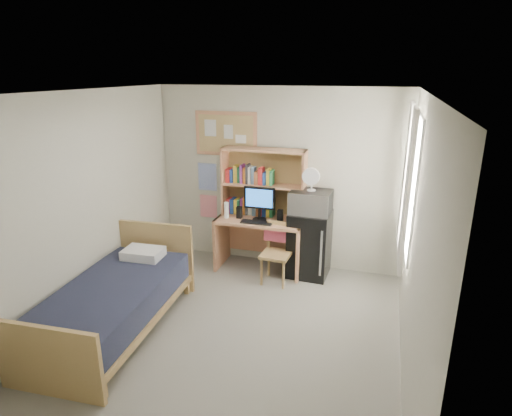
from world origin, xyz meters
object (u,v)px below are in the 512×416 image
(desk, at_px, (260,244))
(mini_fridge, at_px, (309,244))
(bed, at_px, (113,308))
(speaker_left, at_px, (239,212))
(desk_fan, at_px, (312,180))
(speaker_right, at_px, (280,216))
(desk_chair, at_px, (276,254))
(monitor, at_px, (259,204))
(microwave, at_px, (311,202))
(bulletin_board, at_px, (226,134))

(desk, bearing_deg, mini_fridge, 2.55)
(bed, bearing_deg, speaker_left, 63.72)
(mini_fridge, xyz_separation_m, desk_fan, (-0.00, -0.02, 0.93))
(mini_fridge, bearing_deg, speaker_right, -164.77)
(desk_chair, height_order, speaker_left, speaker_left)
(bed, relative_size, monitor, 4.38)
(desk, distance_m, desk_chair, 0.47)
(speaker_right, distance_m, desk_fan, 0.67)
(desk_chair, distance_m, mini_fridge, 0.55)
(speaker_right, height_order, microwave, microwave)
(monitor, bearing_deg, desk_fan, 5.77)
(bulletin_board, distance_m, speaker_left, 1.17)
(monitor, distance_m, speaker_right, 0.33)
(bulletin_board, bearing_deg, bed, -101.90)
(bed, height_order, monitor, monitor)
(mini_fridge, height_order, bed, mini_fridge)
(speaker_right, distance_m, microwave, 0.47)
(desk_fan, bearing_deg, bed, -129.89)
(bulletin_board, relative_size, mini_fridge, 1.01)
(mini_fridge, distance_m, speaker_right, 0.58)
(desk, xyz_separation_m, speaker_right, (0.30, -0.06, 0.48))
(bed, bearing_deg, speaker_right, 50.45)
(desk, distance_m, desk_fan, 1.23)
(mini_fridge, bearing_deg, bed, -129.62)
(monitor, bearing_deg, microwave, 5.77)
(desk, xyz_separation_m, desk_fan, (0.71, 0.02, 1.00))
(bed, bearing_deg, desk, 57.40)
(mini_fridge, bearing_deg, desk_fan, -90.00)
(monitor, bearing_deg, bed, -120.29)
(bulletin_board, bearing_deg, microwave, -12.60)
(desk_chair, xyz_separation_m, speaker_left, (-0.62, 0.28, 0.45))
(desk_chair, xyz_separation_m, mini_fridge, (0.39, 0.38, 0.05))
(bulletin_board, xyz_separation_m, microwave, (1.33, -0.30, -0.83))
(desk, bearing_deg, speaker_left, -168.69)
(desk_chair, height_order, microwave, microwave)
(desk_chair, xyz_separation_m, microwave, (0.39, 0.36, 0.67))
(speaker_right, height_order, desk_fan, desk_fan)
(bulletin_board, distance_m, desk_chair, 1.89)
(bed, xyz_separation_m, monitor, (1.11, 1.94, 0.73))
(desk, distance_m, mini_fridge, 0.72)
(desk_chair, relative_size, monitor, 1.79)
(bulletin_board, bearing_deg, desk, -26.91)
(speaker_left, bearing_deg, microwave, 4.06)
(monitor, distance_m, speaker_left, 0.34)
(bulletin_board, relative_size, speaker_right, 5.29)
(microwave, xyz_separation_m, desk_fan, (0.00, 0.00, 0.30))
(desk, height_order, mini_fridge, mini_fridge)
(bulletin_board, bearing_deg, speaker_left, -49.54)
(mini_fridge, distance_m, speaker_left, 1.09)
(speaker_left, relative_size, desk_fan, 0.58)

